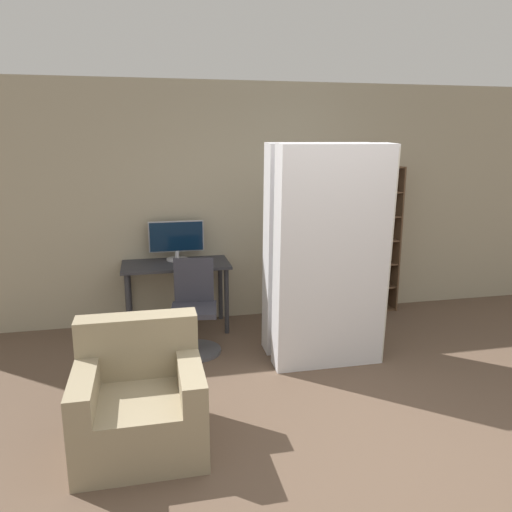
# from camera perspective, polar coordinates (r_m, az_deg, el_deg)

# --- Properties ---
(ground_plane) EXTENTS (16.00, 16.00, 0.00)m
(ground_plane) POSITION_cam_1_polar(r_m,az_deg,el_deg) (3.62, 13.97, -22.21)
(ground_plane) COLOR brown
(wall_back) EXTENTS (8.00, 0.06, 2.70)m
(wall_back) POSITION_cam_1_polar(r_m,az_deg,el_deg) (5.85, 1.56, 6.11)
(wall_back) COLOR tan
(wall_back) RESTS_ON ground
(desk) EXTENTS (1.15, 0.58, 0.76)m
(desk) POSITION_cam_1_polar(r_m,az_deg,el_deg) (5.51, -9.11, -2.00)
(desk) COLOR #2D2D33
(desk) RESTS_ON ground
(monitor) EXTENTS (0.60, 0.24, 0.44)m
(monitor) POSITION_cam_1_polar(r_m,az_deg,el_deg) (5.59, -9.08, 1.92)
(monitor) COLOR #B7B7BC
(monitor) RESTS_ON desk
(office_chair) EXTENTS (0.52, 0.52, 0.92)m
(office_chair) POSITION_cam_1_polar(r_m,az_deg,el_deg) (5.02, -7.07, -6.74)
(office_chair) COLOR #4C4C51
(office_chair) RESTS_ON ground
(bookshelf) EXTENTS (0.67, 0.27, 1.76)m
(bookshelf) POSITION_cam_1_polar(r_m,az_deg,el_deg) (6.18, 12.23, 1.68)
(bookshelf) COLOR brown
(bookshelf) RESTS_ON ground
(mattress_near) EXTENTS (1.03, 0.34, 2.05)m
(mattress_near) POSITION_cam_1_polar(r_m,az_deg,el_deg) (4.52, 8.73, -0.38)
(mattress_near) COLOR silver
(mattress_near) RESTS_ON ground
(mattress_far) EXTENTS (1.03, 0.34, 2.05)m
(mattress_far) POSITION_cam_1_polar(r_m,az_deg,el_deg) (4.89, 7.06, 0.69)
(mattress_far) COLOR silver
(mattress_far) RESTS_ON ground
(armchair) EXTENTS (0.85, 0.80, 0.85)m
(armchair) POSITION_cam_1_polar(r_m,az_deg,el_deg) (3.67, -13.13, -15.75)
(armchair) COLOR gray
(armchair) RESTS_ON ground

